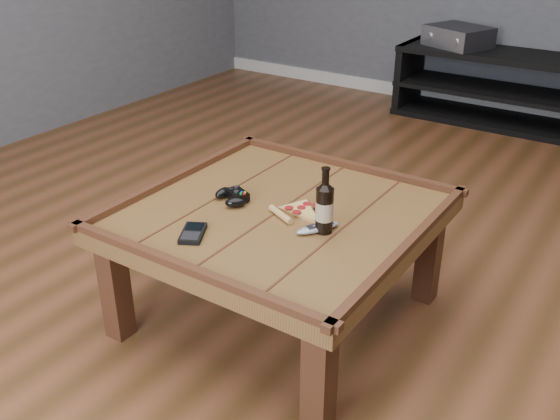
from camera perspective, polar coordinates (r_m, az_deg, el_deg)
The scene contains 10 objects.
ground at distance 2.44m, azimuth -0.08°, elevation -9.54°, with size 6.00×6.00×0.00m, color #4B2E15.
baseboard at distance 4.95m, azimuth 19.79°, elevation 8.83°, with size 5.00×0.02×0.10m, color silver.
coffee_table at distance 2.23m, azimuth -0.08°, elevation -1.42°, with size 1.03×1.03×0.48m.
media_console at distance 4.67m, azimuth 19.35°, elevation 10.41°, with size 1.40×0.45×0.50m.
beer_bottle at distance 2.03m, azimuth 4.09°, elevation 0.32°, with size 0.06×0.06×0.23m.
game_controller at distance 2.27m, azimuth -4.36°, elevation 1.26°, with size 0.15×0.13×0.04m.
pizza_slice at distance 2.19m, azimuth 1.69°, elevation -0.05°, with size 0.22×0.27×0.02m.
smartphone at distance 2.06m, azimuth -7.97°, elevation -2.10°, with size 0.12×0.15×0.02m.
remote_control at distance 2.07m, azimuth 3.48°, elevation -1.62°, with size 0.12×0.16×0.02m.
av_receiver at distance 4.69m, azimuth 15.97°, elevation 15.01°, with size 0.49×0.45×0.14m.
Camera 1 is at (1.09, -1.63, 1.44)m, focal length 40.00 mm.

